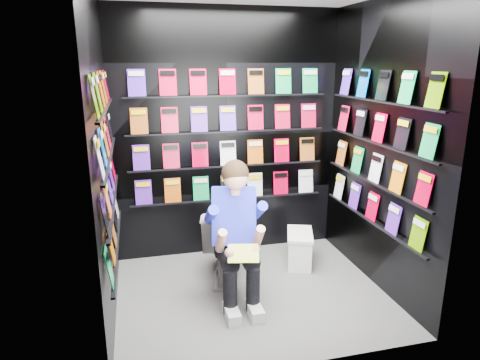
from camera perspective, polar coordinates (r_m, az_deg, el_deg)
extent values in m
plane|color=#62625F|center=(4.07, 1.56, -14.90)|extent=(2.40, 2.40, 0.00)
cube|color=black|center=(4.54, -1.70, 5.90)|extent=(2.40, 0.04, 2.60)
cube|color=black|center=(2.67, 7.49, -1.15)|extent=(2.40, 0.04, 2.60)
cube|color=black|center=(3.47, -17.77, 2.13)|extent=(0.04, 2.00, 2.60)
cube|color=black|center=(4.07, 18.24, 4.00)|extent=(0.04, 2.00, 2.60)
imported|color=white|center=(4.20, -2.06, -8.23)|extent=(0.57, 0.82, 0.73)
cube|color=silver|center=(4.57, 7.92, -9.21)|extent=(0.36, 0.48, 0.32)
cube|color=silver|center=(4.50, 8.00, -7.17)|extent=(0.39, 0.51, 0.03)
cube|color=green|center=(3.46, 0.45, -9.75)|extent=(0.27, 0.20, 0.10)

